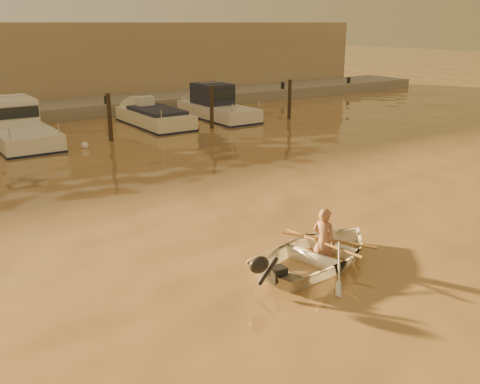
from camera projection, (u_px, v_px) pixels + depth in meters
ground_plane at (350, 248)px, 11.89m from camera, size 160.00×160.00×0.00m
dinghy at (321, 252)px, 11.13m from camera, size 3.72×3.06×0.67m
person at (324, 242)px, 11.13m from camera, size 0.47×0.60×1.46m
outboard_motor at (277, 274)px, 10.03m from camera, size 0.97×0.61×0.70m
oar_port at (328, 240)px, 11.24m from camera, size 0.99×1.91×0.13m
oar_starboard at (323, 243)px, 11.10m from camera, size 0.23×2.10×0.13m
moored_boat_2 at (16, 126)px, 22.45m from camera, size 2.20×7.40×1.75m
moored_boat_3 at (155, 121)px, 25.99m from camera, size 1.99×5.78×0.95m
moored_boat_4 at (218, 106)px, 27.80m from camera, size 1.96×6.14×1.75m
piling_2 at (110, 120)px, 22.39m from camera, size 0.18×0.18×2.20m
piling_3 at (212, 109)px, 25.07m from camera, size 0.18×0.18×2.20m
piling_4 at (289, 101)px, 27.59m from camera, size 0.18×0.18×2.20m
fender_c at (85, 146)px, 21.32m from camera, size 0.30×0.30×0.30m
fender_d at (196, 127)px, 25.10m from camera, size 0.30×0.30×0.30m
fender_e at (260, 122)px, 26.42m from camera, size 0.30×0.30×0.30m
quay at (62, 113)px, 28.80m from camera, size 52.00×4.00×1.00m
waterfront_building at (31, 64)px, 32.45m from camera, size 46.00×7.00×4.80m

